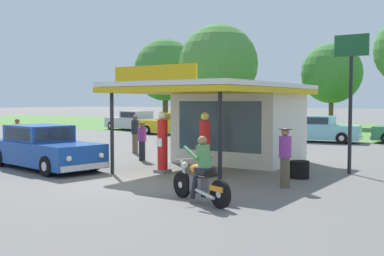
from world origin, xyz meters
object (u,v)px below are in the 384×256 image
bystander_leaning_by_kiosk (135,133)px  bystander_strolling_foreground (142,140)px  motorcycle_with_rider (201,175)px  roadside_pole_sign (351,79)px  parked_car_back_row_centre_right (133,121)px  bystander_standing_back_lot (17,135)px  gas_pump_offside (205,147)px  parked_car_back_row_right (176,125)px  spare_tire_stack (299,170)px  gas_pump_nearside (162,145)px  featured_classic_sedan (44,149)px  parked_car_back_row_centre_left (313,130)px  bystander_admiring_sedan (285,156)px  bystander_chatting_near_pumps (184,127)px

bystander_leaning_by_kiosk → bystander_strolling_foreground: bearing=-43.8°
motorcycle_with_rider → roadside_pole_sign: roadside_pole_sign is taller
parked_car_back_row_centre_right → bystander_standing_back_lot: 17.62m
gas_pump_offside → parked_car_back_row_right: gas_pump_offside is taller
bystander_leaning_by_kiosk → roadside_pole_sign: bearing=-4.7°
parked_car_back_row_centre_right → roadside_pole_sign: roadside_pole_sign is taller
parked_car_back_row_right → spare_tire_stack: (14.45, -13.61, -0.45)m
gas_pump_nearside → bystander_standing_back_lot: size_ratio=1.29×
featured_classic_sedan → spare_tire_stack: 8.88m
featured_classic_sedan → parked_car_back_row_centre_right: bearing=122.5°
bystander_strolling_foreground → bystander_leaning_by_kiosk: bystander_leaning_by_kiosk is taller
bystander_standing_back_lot → spare_tire_stack: 13.44m
parked_car_back_row_centre_right → parked_car_back_row_centre_left: bearing=-9.1°
gas_pump_offside → bystander_standing_back_lot: (-10.83, 1.07, -0.10)m
bystander_strolling_foreground → bystander_leaning_by_kiosk: bearing=136.2°
parked_car_back_row_centre_left → parked_car_back_row_centre_right: size_ratio=0.97×
parked_car_back_row_right → roadside_pole_sign: roadside_pole_sign is taller
motorcycle_with_rider → bystander_admiring_sedan: 3.10m
gas_pump_offside → roadside_pole_sign: bearing=41.3°
bystander_standing_back_lot → bystander_admiring_sedan: size_ratio=0.96×
bystander_admiring_sedan → parked_car_back_row_centre_left: bearing=106.6°
gas_pump_offside → parked_car_back_row_centre_right: bearing=135.8°
gas_pump_nearside → spare_tire_stack: size_ratio=3.41×
parked_car_back_row_centre_left → bystander_standing_back_lot: size_ratio=3.56×
parked_car_back_row_right → bystander_leaning_by_kiosk: (5.59, -11.01, 0.22)m
parked_car_back_row_centre_right → bystander_chatting_near_pumps: (9.36, -6.16, 0.11)m
bystander_strolling_foreground → spare_tire_stack: (6.88, -0.72, -0.55)m
parked_car_back_row_right → parked_car_back_row_centre_right: size_ratio=0.98×
bystander_chatting_near_pumps → roadside_pole_sign: bearing=-33.4°
gas_pump_offside → bystander_admiring_sedan: (2.83, -0.36, -0.05)m
parked_car_back_row_centre_right → featured_classic_sedan: bearing=-57.5°
bystander_leaning_by_kiosk → motorcycle_with_rider: bearing=-41.6°
motorcycle_with_rider → spare_tire_stack: (0.61, 4.71, -0.38)m
parked_car_back_row_centre_left → featured_classic_sedan: bearing=-104.3°
parked_car_back_row_centre_left → roadside_pole_sign: roadside_pole_sign is taller
bystander_standing_back_lot → gas_pump_nearside: bearing=-6.7°
bystander_leaning_by_kiosk → parked_car_back_row_centre_left: bearing=66.6°
parked_car_back_row_centre_left → spare_tire_stack: size_ratio=9.41×
gas_pump_offside → featured_classic_sedan: bearing=-165.0°
gas_pump_offside → spare_tire_stack: bearing=28.1°
motorcycle_with_rider → bystander_chatting_near_pumps: (-10.39, 14.43, 0.18)m
bystander_chatting_near_pumps → motorcycle_with_rider: bearing=-54.2°
bystander_admiring_sedan → gas_pump_nearside: bearing=175.4°
motorcycle_with_rider → bystander_admiring_sedan: (0.86, 2.97, 0.23)m
featured_classic_sedan → bystander_standing_back_lot: bearing=152.6°
featured_classic_sedan → parked_car_back_row_centre_right: 22.31m
gas_pump_nearside → bystander_chatting_near_pumps: gas_pump_nearside is taller
gas_pump_offside → bystander_standing_back_lot: size_ratio=1.29×
parked_car_back_row_right → bystander_standing_back_lot: bystander_standing_back_lot is taller
gas_pump_offside → bystander_admiring_sedan: bearing=-7.2°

